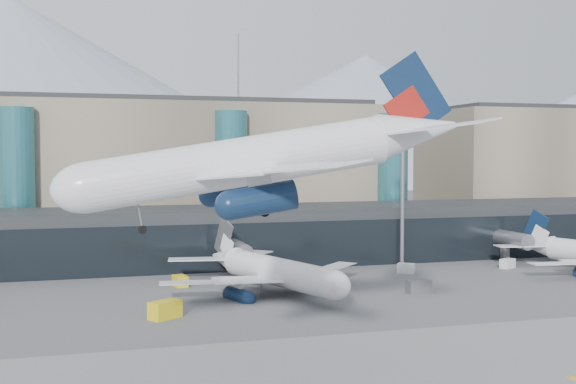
{
  "coord_description": "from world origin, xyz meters",
  "views": [
    {
      "loc": [
        -24.42,
        -66.91,
        19.39
      ],
      "look_at": [
        4.5,
        32.0,
        13.99
      ],
      "focal_mm": 45.0,
      "sensor_mm": 36.0,
      "label": 1
    }
  ],
  "objects_px": {
    "jet_parked_mid": "(266,261)",
    "veh_d": "(508,264)",
    "lightmast_mid": "(403,183)",
    "hero_jet": "(280,145)",
    "veh_h": "(165,310)",
    "veh_b": "(180,281)",
    "veh_g": "(406,268)",
    "veh_c": "(419,287)"
  },
  "relations": [
    {
      "from": "jet_parked_mid",
      "to": "veh_d",
      "type": "xyz_separation_m",
      "value": [
        44.63,
        8.17,
        -3.4
      ]
    },
    {
      "from": "lightmast_mid",
      "to": "veh_d",
      "type": "xyz_separation_m",
      "value": [
        15.65,
        -8.48,
        -13.61
      ]
    },
    {
      "from": "hero_jet",
      "to": "jet_parked_mid",
      "type": "bearing_deg",
      "value": 81.52
    },
    {
      "from": "veh_h",
      "to": "jet_parked_mid",
      "type": "bearing_deg",
      "value": 5.67
    },
    {
      "from": "veh_d",
      "to": "hero_jet",
      "type": "bearing_deg",
      "value": -166.67
    },
    {
      "from": "veh_b",
      "to": "veh_g",
      "type": "relative_size",
      "value": 1.03
    },
    {
      "from": "hero_jet",
      "to": "veh_g",
      "type": "distance_m",
      "value": 61.21
    },
    {
      "from": "veh_c",
      "to": "veh_b",
      "type": "bearing_deg",
      "value": 153.45
    },
    {
      "from": "lightmast_mid",
      "to": "hero_jet",
      "type": "bearing_deg",
      "value": -124.4
    },
    {
      "from": "veh_h",
      "to": "lightmast_mid",
      "type": "bearing_deg",
      "value": -0.77
    },
    {
      "from": "veh_g",
      "to": "hero_jet",
      "type": "bearing_deg",
      "value": -89.53
    },
    {
      "from": "hero_jet",
      "to": "veh_c",
      "type": "bearing_deg",
      "value": 51.21
    },
    {
      "from": "lightmast_mid",
      "to": "veh_h",
      "type": "height_order",
      "value": "lightmast_mid"
    },
    {
      "from": "jet_parked_mid",
      "to": "veh_d",
      "type": "height_order",
      "value": "jet_parked_mid"
    },
    {
      "from": "jet_parked_mid",
      "to": "veh_c",
      "type": "distance_m",
      "value": 21.72
    },
    {
      "from": "veh_h",
      "to": "veh_g",
      "type": "bearing_deg",
      "value": -7.06
    },
    {
      "from": "lightmast_mid",
      "to": "hero_jet",
      "type": "xyz_separation_m",
      "value": [
        -37.66,
        -55.0,
        5.75
      ]
    },
    {
      "from": "veh_d",
      "to": "veh_h",
      "type": "xyz_separation_m",
      "value": [
        -60.38,
        -21.52,
        0.24
      ]
    },
    {
      "from": "lightmast_mid",
      "to": "veh_h",
      "type": "bearing_deg",
      "value": -146.15
    },
    {
      "from": "veh_g",
      "to": "veh_h",
      "type": "relative_size",
      "value": 0.72
    },
    {
      "from": "lightmast_mid",
      "to": "veh_b",
      "type": "relative_size",
      "value": 9.14
    },
    {
      "from": "hero_jet",
      "to": "veh_c",
      "type": "height_order",
      "value": "hero_jet"
    },
    {
      "from": "lightmast_mid",
      "to": "veh_d",
      "type": "height_order",
      "value": "lightmast_mid"
    },
    {
      "from": "veh_b",
      "to": "veh_c",
      "type": "xyz_separation_m",
      "value": [
        31.29,
        -14.4,
        0.1
      ]
    },
    {
      "from": "veh_c",
      "to": "veh_g",
      "type": "distance_m",
      "value": 16.93
    },
    {
      "from": "veh_h",
      "to": "veh_d",
      "type": "bearing_deg",
      "value": -15.0
    },
    {
      "from": "veh_g",
      "to": "veh_c",
      "type": "bearing_deg",
      "value": -72.91
    },
    {
      "from": "hero_jet",
      "to": "veh_d",
      "type": "distance_m",
      "value": 73.36
    },
    {
      "from": "veh_b",
      "to": "veh_h",
      "type": "xyz_separation_m",
      "value": [
        -4.54,
        -20.18,
        0.24
      ]
    },
    {
      "from": "veh_d",
      "to": "veh_g",
      "type": "relative_size",
      "value": 1.03
    },
    {
      "from": "hero_jet",
      "to": "veh_h",
      "type": "distance_m",
      "value": 32.26
    },
    {
      "from": "hero_jet",
      "to": "veh_g",
      "type": "height_order",
      "value": "hero_jet"
    },
    {
      "from": "hero_jet",
      "to": "veh_b",
      "type": "height_order",
      "value": "hero_jet"
    },
    {
      "from": "veh_c",
      "to": "veh_h",
      "type": "height_order",
      "value": "veh_h"
    },
    {
      "from": "hero_jet",
      "to": "jet_parked_mid",
      "type": "height_order",
      "value": "hero_jet"
    },
    {
      "from": "jet_parked_mid",
      "to": "veh_b",
      "type": "relative_size",
      "value": 12.35
    },
    {
      "from": "veh_b",
      "to": "lightmast_mid",
      "type": "bearing_deg",
      "value": -85.42
    },
    {
      "from": "lightmast_mid",
      "to": "veh_g",
      "type": "xyz_separation_m",
      "value": [
        -3.15,
        -8.3,
        -13.62
      ]
    },
    {
      "from": "jet_parked_mid",
      "to": "veh_h",
      "type": "relative_size",
      "value": 9.12
    },
    {
      "from": "veh_b",
      "to": "veh_g",
      "type": "height_order",
      "value": "veh_b"
    },
    {
      "from": "jet_parked_mid",
      "to": "lightmast_mid",
      "type": "bearing_deg",
      "value": -78.59
    },
    {
      "from": "lightmast_mid",
      "to": "jet_parked_mid",
      "type": "relative_size",
      "value": 0.74
    }
  ]
}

